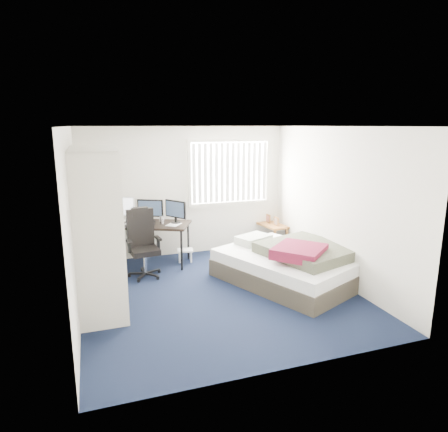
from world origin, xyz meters
TOP-DOWN VIEW (x-y plane):
  - ground at (0.00, 0.00)m, footprint 4.20×4.20m
  - room_shell at (0.00, 0.00)m, footprint 4.20×4.20m
  - window_assembly at (0.90, 2.04)m, footprint 1.72×0.09m
  - closet at (-1.67, 0.27)m, footprint 0.64×1.84m
  - desk at (-0.82, 1.75)m, footprint 1.71×1.31m
  - office_chair at (-0.98, 1.14)m, footprint 0.61×0.61m
  - footstool at (-0.15, 1.58)m, footprint 0.33×0.28m
  - nightstand at (1.75, 1.85)m, footprint 0.50×0.81m
  - bed at (1.28, 0.09)m, footprint 2.35×2.63m
  - pine_box at (-1.65, -0.08)m, footprint 0.49×0.44m

SIDE VIEW (x-z plane):
  - ground at x=0.00m, z-range 0.00..0.00m
  - pine_box at x=-1.65m, z-range 0.00..0.31m
  - footstool at x=-0.15m, z-range 0.06..0.30m
  - bed at x=1.28m, z-range -0.06..0.65m
  - office_chair at x=-0.98m, z-range -0.13..1.03m
  - nightstand at x=1.75m, z-range 0.10..0.80m
  - desk at x=-0.82m, z-range 0.18..1.40m
  - closet at x=-1.67m, z-range 0.24..2.46m
  - room_shell at x=0.00m, z-range -0.59..3.61m
  - window_assembly at x=0.90m, z-range 0.94..2.26m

